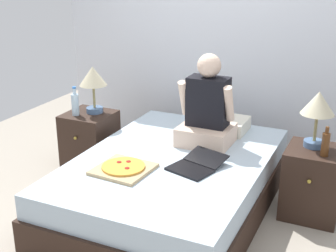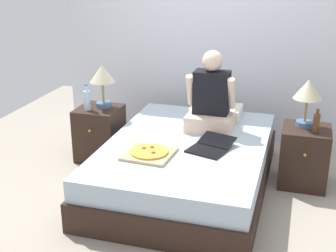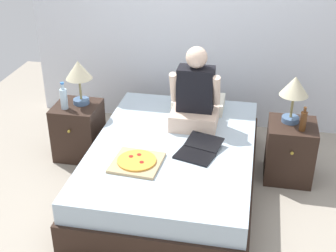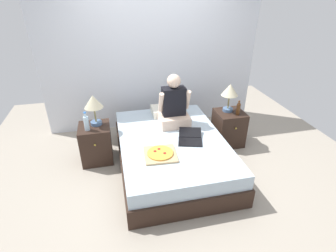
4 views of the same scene
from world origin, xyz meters
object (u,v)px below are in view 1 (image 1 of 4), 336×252
pizza_box (123,168)px  laptop (195,166)px  nightstand_left (90,141)px  nightstand_right (313,182)px  beer_bottle (325,144)px  lamp_on_right_nightstand (318,107)px  bed (173,183)px  lamp_on_left_nightstand (93,79)px  water_bottle (75,104)px  person_seated (207,111)px

pizza_box → laptop: bearing=29.3°
nightstand_left → laptop: 1.40m
nightstand_right → beer_bottle: (0.07, -0.10, 0.38)m
laptop → pizza_box: laptop is taller
lamp_on_right_nightstand → pizza_box: (-1.26, -0.80, -0.42)m
bed → lamp_on_left_nightstand: lamp_on_left_nightstand is taller
nightstand_right → lamp_on_right_nightstand: 0.61m
lamp_on_left_nightstand → water_bottle: 0.28m
water_bottle → lamp_on_right_nightstand: bearing=3.7°
bed → water_bottle: size_ratio=7.67×
lamp_on_left_nightstand → laptop: lamp_on_left_nightstand is taller
beer_bottle → nightstand_left: bearing=177.4°
bed → lamp_on_right_nightstand: (1.03, 0.43, 0.67)m
nightstand_left → lamp_on_right_nightstand: lamp_on_right_nightstand is taller
beer_bottle → laptop: bearing=-156.4°
person_seated → laptop: size_ratio=1.60×
lamp_on_left_nightstand → person_seated: 1.16m
bed → person_seated: person_seated is taller
lamp_on_left_nightstand → pizza_box: size_ratio=1.06×
laptop → pizza_box: (-0.48, -0.27, -0.00)m
bed → person_seated: size_ratio=2.72×
beer_bottle → pizza_box: bearing=-154.3°
beer_bottle → laptop: size_ratio=0.47×
nightstand_left → nightstand_right: bearing=0.0°
lamp_on_right_nightstand → person_seated: bearing=-179.2°
lamp_on_right_nightstand → person_seated: size_ratio=0.58×
nightstand_right → bed: bearing=-160.3°
lamp_on_left_nightstand → nightstand_right: bearing=-1.4°
bed → laptop: bearing=-24.5°
nightstand_right → laptop: 0.97m
water_bottle → beer_bottle: size_ratio=1.20×
bed → nightstand_right: (1.06, 0.38, 0.06)m
bed → pizza_box: bearing=-122.3°
nightstand_left → lamp_on_left_nightstand: (0.04, 0.05, 0.61)m
lamp_on_right_nightstand → nightstand_left: bearing=-178.6°
lamp_on_left_nightstand → lamp_on_right_nightstand: bearing=0.0°
nightstand_right → laptop: size_ratio=1.17×
pizza_box → person_seated: bearing=64.9°
nightstand_left → person_seated: person_seated is taller
person_seated → laptop: (0.11, -0.52, -0.27)m
bed → water_bottle: bearing=165.7°
person_seated → water_bottle: bearing=-174.3°
pizza_box → beer_bottle: bearing=25.7°
bed → nightstand_left: bearing=160.3°
bed → pizza_box: size_ratio=4.98×
person_seated → pizza_box: 0.91m
lamp_on_right_nightstand → lamp_on_left_nightstand: bearing=180.0°
nightstand_left → pizza_box: (0.82, -0.75, 0.19)m
lamp_on_right_nightstand → laptop: (-0.79, -0.54, -0.42)m
water_bottle → lamp_on_right_nightstand: lamp_on_right_nightstand is taller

